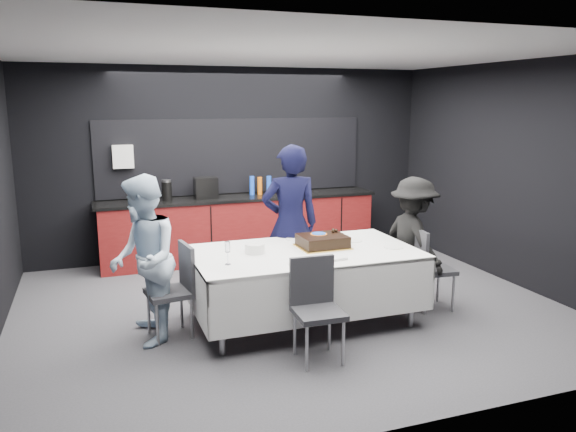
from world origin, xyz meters
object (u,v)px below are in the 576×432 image
at_px(cake_assembly, 323,241).
at_px(plate_stack, 255,248).
at_px(champagne_flute, 227,248).
at_px(chair_left, 177,284).
at_px(chair_right, 427,263).
at_px(person_center, 290,224).
at_px(party_table, 304,263).
at_px(person_right, 413,241).
at_px(person_left, 143,260).
at_px(chair_near, 316,301).

relative_size(cake_assembly, plate_stack, 2.60).
relative_size(champagne_flute, chair_left, 0.24).
distance_m(champagne_flute, chair_right, 2.33).
height_order(chair_right, person_center, person_center).
relative_size(cake_assembly, person_center, 0.29).
bearing_deg(champagne_flute, party_table, 15.06).
bearing_deg(chair_left, plate_stack, -1.50).
height_order(chair_left, person_right, person_right).
bearing_deg(person_left, chair_left, 98.47).
bearing_deg(chair_left, party_table, -4.24).
distance_m(plate_stack, person_left, 1.11).
relative_size(cake_assembly, person_right, 0.36).
height_order(chair_left, chair_right, same).
xyz_separation_m(chair_near, person_center, (0.30, 1.52, 0.38)).
distance_m(plate_stack, person_center, 0.87).
distance_m(chair_right, person_center, 1.60).
relative_size(party_table, person_left, 1.42).
bearing_deg(cake_assembly, person_left, -179.74).
xyz_separation_m(chair_right, person_left, (-3.05, 0.16, 0.28)).
bearing_deg(party_table, plate_stack, 171.51).
height_order(cake_assembly, plate_stack, cake_assembly).
height_order(cake_assembly, person_center, person_center).
xyz_separation_m(cake_assembly, plate_stack, (-0.75, 0.01, -0.02)).
relative_size(chair_right, person_center, 0.51).
height_order(champagne_flute, chair_near, champagne_flute).
bearing_deg(person_left, chair_right, 87.96).
relative_size(chair_near, person_center, 0.51).
distance_m(plate_stack, chair_near, 0.99).
relative_size(party_table, person_center, 1.27).
xyz_separation_m(plate_stack, person_left, (-1.11, -0.02, -0.01)).
relative_size(chair_near, person_left, 0.57).
distance_m(chair_near, person_center, 1.59).
bearing_deg(person_left, plate_stack, 92.03).
height_order(party_table, chair_near, chair_near).
xyz_separation_m(chair_right, person_center, (-1.33, 0.80, 0.38)).
xyz_separation_m(chair_near, person_left, (-1.42, 0.88, 0.28)).
bearing_deg(person_left, cake_assembly, 91.29).
bearing_deg(chair_right, plate_stack, 174.60).
bearing_deg(party_table, person_left, 177.99).
distance_m(chair_left, person_right, 2.70).
relative_size(plate_stack, champagne_flute, 0.91).
distance_m(chair_near, person_left, 1.69).
xyz_separation_m(chair_right, chair_near, (-1.63, -0.72, 0.00)).
distance_m(party_table, person_right, 1.39).
relative_size(plate_stack, person_right, 0.14).
bearing_deg(person_left, person_right, 92.03).
relative_size(party_table, chair_near, 2.51).
distance_m(cake_assembly, chair_near, 1.04).
distance_m(party_table, plate_stack, 0.55).
relative_size(chair_right, person_right, 0.63).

